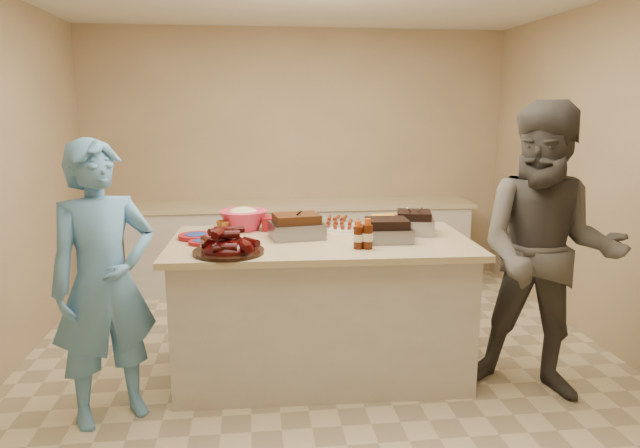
{
  "coord_description": "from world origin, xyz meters",
  "views": [
    {
      "loc": [
        -0.5,
        -3.67,
        1.87
      ],
      "look_at": [
        -0.04,
        0.2,
        1.08
      ],
      "focal_mm": 32.0,
      "sensor_mm": 36.0,
      "label": 1
    }
  ],
  "objects": [
    {
      "name": "sausage_plate",
      "position": [
        0.17,
        0.5,
        0.98
      ],
      "size": [
        0.4,
        0.4,
        0.05
      ],
      "primitive_type": "cylinder",
      "rotation": [
        0.0,
        0.0,
        -0.26
      ],
      "color": "silver",
      "rests_on": "island"
    },
    {
      "name": "bbq_bottle_b",
      "position": [
        0.17,
        -0.14,
        0.98
      ],
      "size": [
        0.06,
        0.06,
        0.18
      ],
      "primitive_type": "cylinder",
      "rotation": [
        0.0,
        0.0,
        -0.03
      ],
      "color": "#3A1405",
      "rests_on": "island"
    },
    {
      "name": "mustard_bottle",
      "position": [
        -0.1,
        0.3,
        0.98
      ],
      "size": [
        0.05,
        0.05,
        0.12
      ],
      "primitive_type": "cylinder",
      "rotation": [
        0.0,
        0.0,
        -0.03
      ],
      "color": "#F5AC1C",
      "rests_on": "island"
    },
    {
      "name": "guest_gray",
      "position": [
        1.36,
        -0.34,
        0.0
      ],
      "size": [
        1.76,
        2.14,
        0.73
      ],
      "primitive_type": "imported",
      "rotation": [
        0.0,
        0.0,
        -0.51
      ],
      "color": "#52504B",
      "rests_on": "ground"
    },
    {
      "name": "sauce_bowl",
      "position": [
        -0.03,
        0.33,
        0.98
      ],
      "size": [
        0.14,
        0.05,
        0.14
      ],
      "primitive_type": "imported",
      "rotation": [
        0.0,
        0.0,
        -0.03
      ],
      "color": "silver",
      "rests_on": "island"
    },
    {
      "name": "basket_stack",
      "position": [
        -0.32,
        0.49,
        0.98
      ],
      "size": [
        0.23,
        0.2,
        0.1
      ],
      "primitive_type": "cube",
      "rotation": [
        0.0,
        0.0,
        -0.25
      ],
      "color": "maroon",
      "rests_on": "island"
    },
    {
      "name": "rib_platter",
      "position": [
        -0.66,
        -0.16,
        0.98
      ],
      "size": [
        0.55,
        0.55,
        0.18
      ],
      "primitive_type": null,
      "rotation": [
        0.0,
        0.0,
        -0.26
      ],
      "color": "#390404",
      "rests_on": "island"
    },
    {
      "name": "room",
      "position": [
        0.0,
        0.0,
        0.0
      ],
      "size": [
        4.5,
        5.0,
        2.7
      ],
      "primitive_type": null,
      "color": "tan",
      "rests_on": "ground"
    },
    {
      "name": "pulled_pork_tray",
      "position": [
        -0.2,
        0.22,
        0.98
      ],
      "size": [
        0.4,
        0.33,
        0.11
      ],
      "primitive_type": "cube",
      "rotation": [
        0.0,
        0.0,
        0.16
      ],
      "color": "#47230F",
      "rests_on": "island"
    },
    {
      "name": "plate_stack_small",
      "position": [
        -0.85,
        0.11,
        0.98
      ],
      "size": [
        0.18,
        0.18,
        0.02
      ],
      "primitive_type": "cylinder",
      "rotation": [
        0.0,
        0.0,
        -0.03
      ],
      "color": "maroon",
      "rests_on": "island"
    },
    {
      "name": "back_counter",
      "position": [
        0.0,
        2.2,
        0.45
      ],
      "size": [
        3.6,
        0.64,
        0.9
      ],
      "primitive_type": null,
      "color": "beige",
      "rests_on": "ground"
    },
    {
      "name": "guest_blue",
      "position": [
        -1.38,
        -0.32,
        0.0
      ],
      "size": [
        1.38,
        1.8,
        0.41
      ],
      "primitive_type": "imported",
      "rotation": [
        0.0,
        0.0,
        0.51
      ],
      "color": "#5896CB",
      "rests_on": "ground"
    },
    {
      "name": "plate_stack_large",
      "position": [
        -0.9,
        0.28,
        0.98
      ],
      "size": [
        0.25,
        0.25,
        0.03
      ],
      "primitive_type": "cylinder",
      "rotation": [
        0.0,
        0.0,
        -0.03
      ],
      "color": "maroon",
      "rests_on": "island"
    },
    {
      "name": "bbq_bottle_a",
      "position": [
        0.23,
        -0.15,
        0.98
      ],
      "size": [
        0.07,
        0.07,
        0.2
      ],
      "primitive_type": "cylinder",
      "rotation": [
        0.0,
        0.0,
        -0.03
      ],
      "color": "#3A1405",
      "rests_on": "island"
    },
    {
      "name": "coleslaw_bowl",
      "position": [
        -0.57,
        0.54,
        0.98
      ],
      "size": [
        0.37,
        0.37,
        0.25
      ],
      "primitive_type": null,
      "rotation": [
        0.0,
        0.0,
        -0.03
      ],
      "color": "#CF2B4D",
      "rests_on": "island"
    },
    {
      "name": "plastic_cup",
      "position": [
        -0.72,
        0.44,
        0.98
      ],
      "size": [
        0.1,
        0.1,
        0.1
      ],
      "primitive_type": "imported",
      "rotation": [
        0.0,
        0.0,
        -0.03
      ],
      "color": "brown",
      "rests_on": "island"
    },
    {
      "name": "brisket_tray",
      "position": [
        0.41,
        0.05,
        0.98
      ],
      "size": [
        0.33,
        0.28,
        0.1
      ],
      "primitive_type": "cube",
      "rotation": [
        0.0,
        0.0,
        -0.04
      ],
      "color": "black",
      "rests_on": "island"
    },
    {
      "name": "island",
      "position": [
        -0.04,
        0.15,
        0.0
      ],
      "size": [
        2.1,
        1.16,
        0.98
      ],
      "primitive_type": null,
      "rotation": [
        0.0,
        0.0,
        -0.03
      ],
      "color": "beige",
      "rests_on": "ground"
    },
    {
      "name": "mac_cheese_dish",
      "position": [
        0.57,
        0.54,
        0.98
      ],
      "size": [
        0.35,
        0.27,
        0.09
      ],
      "primitive_type": "cube",
      "rotation": [
        0.0,
        0.0,
        0.1
      ],
      "color": "orange",
      "rests_on": "island"
    },
    {
      "name": "roasting_pan",
      "position": [
        0.66,
        0.27,
        0.98
      ],
      "size": [
        0.33,
        0.33,
        0.11
      ],
      "primitive_type": "cube",
      "rotation": [
        0.0,
        0.0,
        -0.23
      ],
      "color": "gray",
      "rests_on": "island"
    }
  ]
}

